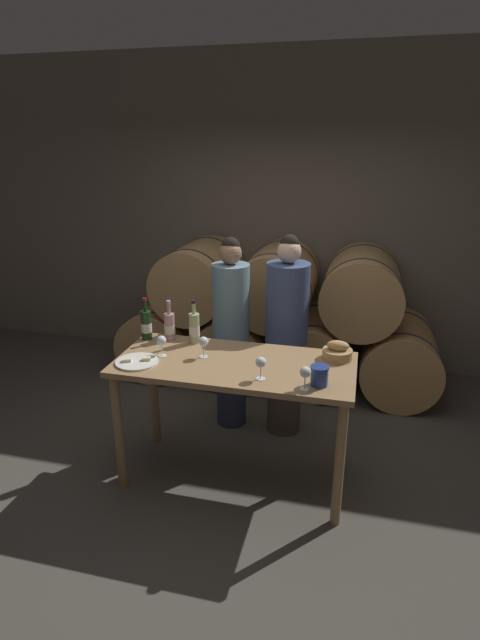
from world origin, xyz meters
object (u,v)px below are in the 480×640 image
person_left (231,333)px  blue_crock (319,375)px  wine_glass_right (305,373)px  bread_basket (337,352)px  wine_glass_far_left (161,341)px  tasting_table (235,379)px  wine_bottle_red (146,325)px  person_right (286,337)px  cheese_plate (137,362)px  wine_bottle_white (194,328)px  wine_bottle_rose (170,326)px  wine_glass_center (261,363)px  wine_glass_left (203,342)px

person_left → blue_crock: 1.24m
wine_glass_right → bread_basket: bearing=72.1°
wine_glass_far_left → wine_glass_right: bearing=-14.0°
tasting_table → wine_bottle_red: (-0.75, 0.24, 0.24)m
blue_crock → wine_glass_right: bearing=-136.1°
person_right → cheese_plate: size_ratio=5.79×
tasting_table → bread_basket: bearing=18.3°
wine_bottle_white → wine_glass_right: 1.04m
person_left → wine_bottle_rose: 0.61m
person_left → wine_glass_right: (0.73, -1.01, 0.20)m
wine_bottle_rose → wine_glass_center: wine_bottle_rose is taller
wine_bottle_rose → blue_crock: size_ratio=2.42×
person_left → wine_bottle_rose: bearing=-127.5°
wine_bottle_red → wine_glass_left: 0.56m
wine_bottle_rose → bread_basket: size_ratio=1.51×
wine_bottle_white → wine_bottle_rose: 0.20m
person_left → wine_bottle_red: bearing=-137.2°
bread_basket → wine_bottle_white: bearing=177.7°
wine_bottle_white → wine_glass_center: (0.60, -0.47, -0.00)m
wine_bottle_red → tasting_table: bearing=-18.1°
wine_bottle_red → wine_glass_left: (0.52, -0.22, -0.00)m
tasting_table → person_right: size_ratio=0.96×
tasting_table → cheese_plate: size_ratio=5.59×
cheese_plate → wine_glass_left: size_ratio=1.93×
person_right → cheese_plate: bearing=-134.2°
blue_crock → wine_glass_center: wine_glass_center is taller
wine_bottle_rose → wine_glass_center: 0.93m
bread_basket → person_right: bearing=130.1°
wine_bottle_red → person_left: bearing=42.8°
wine_bottle_red → wine_glass_right: bearing=-22.7°
bread_basket → person_left: bearing=150.2°
person_left → wine_bottle_white: 0.53m
tasting_table → wine_glass_left: bearing=173.1°
wine_glass_center → wine_glass_right: size_ratio=1.00×
wine_bottle_white → wine_glass_far_left: size_ratio=2.19×
tasting_table → wine_bottle_white: bearing=144.9°
person_right → cheese_plate: person_right is taller
person_right → person_left: bearing=180.0°
tasting_table → wine_bottle_white: size_ratio=4.94×
bread_basket → wine_glass_center: size_ratio=1.35×
tasting_table → wine_glass_left: wine_glass_left is taller
blue_crock → wine_glass_far_left: bearing=170.7°
wine_bottle_rose → bread_basket: bearing=-2.5°
person_left → cheese_plate: person_left is taller
wine_bottle_rose → wine_glass_left: size_ratio=2.05×
wine_glass_right → cheese_plate: bearing=174.6°
wine_bottle_red → wine_glass_far_left: 0.35m
tasting_table → bread_basket: bread_basket is taller
blue_crock → wine_bottle_white: bearing=154.0°
person_left → cheese_plate: 1.00m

